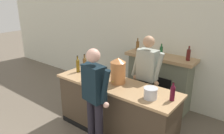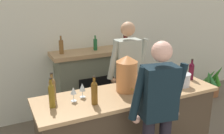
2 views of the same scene
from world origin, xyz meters
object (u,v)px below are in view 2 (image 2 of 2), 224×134
at_px(fireplace_stone, 95,82).
at_px(potted_plant_corner, 212,83).
at_px(copper_dispenser, 127,73).
at_px(wine_glass_back_row, 73,91).
at_px(ice_bucket_steel, 182,80).
at_px(wine_glass_by_dispenser, 82,88).
at_px(person_bartender, 127,76).
at_px(wine_bottle_burgundy_dark, 52,89).
at_px(person_customer, 158,114).
at_px(wine_bottle_port_short, 52,95).
at_px(wine_bottle_chardonnay_pale, 191,70).
at_px(wine_bottle_cabernet_heavy, 94,92).

distance_m(fireplace_stone, potted_plant_corner, 2.65).
bearing_deg(copper_dispenser, wine_glass_back_row, -179.20).
relative_size(ice_bucket_steel, wine_glass_by_dispenser, 1.21).
relative_size(person_bartender, wine_bottle_burgundy_dark, 5.26).
bearing_deg(wine_glass_back_row, fireplace_stone, 59.55).
xyz_separation_m(person_customer, copper_dispenser, (-0.03, 0.64, 0.26)).
bearing_deg(wine_bottle_burgundy_dark, copper_dispenser, -5.82).
bearing_deg(wine_glass_back_row, wine_bottle_port_short, -169.26).
xyz_separation_m(person_bartender, ice_bucket_steel, (0.45, -0.69, 0.09)).
relative_size(fireplace_stone, wine_bottle_chardonnay_pale, 5.17).
relative_size(fireplace_stone, ice_bucket_steel, 7.20).
xyz_separation_m(fireplace_stone, person_customer, (-0.10, -2.04, 0.36)).
height_order(person_bartender, wine_glass_by_dispenser, person_bartender).
distance_m(wine_glass_by_dispenser, wine_glass_back_row, 0.14).
bearing_deg(wine_glass_back_row, person_customer, -41.03).
distance_m(person_customer, wine_bottle_burgundy_dark, 1.21).
distance_m(person_bartender, copper_dispenser, 0.63).
height_order(fireplace_stone, person_bartender, person_bartender).
bearing_deg(wine_bottle_burgundy_dark, person_customer, -38.00).
relative_size(person_customer, wine_bottle_burgundy_dark, 5.15).
bearing_deg(person_bartender, wine_glass_by_dispenser, -151.84).
height_order(wine_bottle_port_short, wine_bottle_cabernet_heavy, wine_bottle_port_short).
bearing_deg(wine_bottle_port_short, wine_glass_back_row, 10.74).
relative_size(wine_bottle_chardonnay_pale, wine_glass_by_dispenser, 1.68).
xyz_separation_m(fireplace_stone, wine_glass_by_dispenser, (-0.70, -1.34, 0.51)).
relative_size(person_bartender, ice_bucket_steel, 8.39).
distance_m(wine_bottle_burgundy_dark, wine_glass_by_dispenser, 0.35).
distance_m(ice_bucket_steel, wine_glass_back_row, 1.45).
distance_m(fireplace_stone, wine_glass_back_row, 1.71).
distance_m(potted_plant_corner, wine_bottle_burgundy_dark, 3.88).
bearing_deg(wine_bottle_port_short, fireplace_stone, 53.33).
height_order(copper_dispenser, wine_glass_back_row, copper_dispenser).
distance_m(fireplace_stone, person_customer, 2.07).
xyz_separation_m(wine_bottle_chardonnay_pale, wine_bottle_cabernet_heavy, (-1.54, -0.15, 0.01)).
height_order(person_customer, wine_bottle_chardonnay_pale, person_customer).
bearing_deg(wine_bottle_cabernet_heavy, person_bartender, 40.96).
height_order(potted_plant_corner, copper_dispenser, copper_dispenser).
bearing_deg(potted_plant_corner, copper_dispenser, -158.58).
height_order(copper_dispenser, wine_glass_by_dispenser, copper_dispenser).
bearing_deg(wine_bottle_cabernet_heavy, wine_bottle_chardonnay_pale, 5.65).
relative_size(person_customer, wine_glass_by_dispenser, 9.94).
bearing_deg(copper_dispenser, potted_plant_corner, 21.42).
relative_size(fireplace_stone, wine_bottle_burgundy_dark, 4.51).
bearing_deg(fireplace_stone, wine_bottle_burgundy_dark, -128.61).
xyz_separation_m(potted_plant_corner, wine_bottle_cabernet_heavy, (-3.25, -1.26, 0.89)).
height_order(fireplace_stone, wine_bottle_chardonnay_pale, fireplace_stone).
xyz_separation_m(ice_bucket_steel, wine_glass_back_row, (-1.44, 0.17, 0.04)).
height_order(copper_dispenser, wine_bottle_cabernet_heavy, copper_dispenser).
height_order(person_bartender, wine_bottle_cabernet_heavy, person_bartender).
bearing_deg(wine_bottle_chardonnay_pale, wine_bottle_port_short, -179.22).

